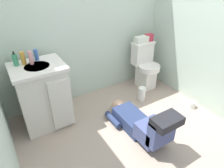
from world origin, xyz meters
name	(u,v)px	position (x,y,z in m)	size (l,w,h in m)	color
ground_plane	(128,133)	(0.00, 0.00, -0.02)	(2.99, 3.14, 0.04)	gray
wall_back	(84,17)	(0.00, 1.11, 1.20)	(2.65, 0.08, 2.40)	#B2C5B5
wall_right	(217,21)	(1.29, 0.00, 1.20)	(0.08, 2.14, 2.40)	#B2C5B5
toilet	(145,66)	(0.89, 0.79, 0.37)	(0.36, 0.46, 0.75)	white
vanity_cabinet	(43,95)	(-0.78, 0.73, 0.42)	(0.60, 0.53, 0.82)	silver
faucet	(33,57)	(-0.79, 0.88, 0.87)	(0.02, 0.02, 0.10)	silver
person_plumber	(141,123)	(0.11, -0.10, 0.18)	(0.39, 1.06, 0.52)	navy
tissue_box	(141,39)	(0.85, 0.88, 0.80)	(0.22, 0.11, 0.10)	silver
toiletry_bag	(149,38)	(1.00, 0.88, 0.81)	(0.12, 0.09, 0.11)	#B22D3F
soap_dispenser	(15,60)	(-0.98, 0.86, 0.89)	(0.06, 0.06, 0.17)	#389065
bottle_amber	(23,58)	(-0.90, 0.84, 0.90)	(0.05, 0.05, 0.15)	gold
bottle_pink	(31,58)	(-0.82, 0.80, 0.90)	(0.04, 0.04, 0.16)	pink
bottle_blue	(36,55)	(-0.74, 0.89, 0.89)	(0.05, 0.05, 0.13)	#3965B1
paper_towel_roll	(142,94)	(0.59, 0.47, 0.11)	(0.11, 0.11, 0.21)	white
toilet_paper_roll	(191,104)	(1.09, -0.07, 0.05)	(0.11, 0.11, 0.10)	white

